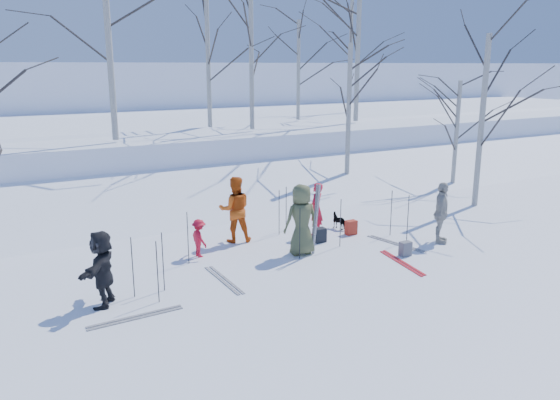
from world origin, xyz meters
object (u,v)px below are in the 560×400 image
skier_grey_west (102,268)px  skier_red_seated (199,238)px  skier_redor_behind (235,209)px  skier_cream_east (441,213)px  dog (340,221)px  backpack_dark (320,235)px  backpack_red (351,227)px  skier_olive_center (301,220)px  backpack_grey (405,249)px  skier_red_north (316,209)px

skier_grey_west → skier_red_seated: bearing=153.3°
skier_redor_behind → skier_cream_east: (4.94, -2.90, -0.07)m
skier_redor_behind → skier_red_seated: skier_redor_behind is taller
skier_redor_behind → skier_cream_east: bearing=167.7°
dog → backpack_dark: size_ratio=1.45×
skier_redor_behind → backpack_red: 3.48m
backpack_red → skier_redor_behind: bearing=161.7°
skier_olive_center → skier_red_seated: size_ratio=1.88×
skier_olive_center → backpack_grey: skier_olive_center is taller
skier_grey_west → skier_olive_center: bearing=127.8°
skier_cream_east → dog: skier_cream_east is taller
skier_olive_center → backpack_dark: (0.97, 0.60, -0.74)m
dog → skier_olive_center: bearing=16.6°
skier_redor_behind → skier_grey_west: 4.84m
skier_olive_center → skier_red_north: size_ratio=1.22×
skier_red_north → backpack_red: bearing=114.6°
skier_red_seated → backpack_red: size_ratio=2.37×
skier_cream_east → backpack_grey: bearing=149.7°
skier_grey_west → dog: skier_grey_west is taller
skier_redor_behind → dog: 3.38m
skier_redor_behind → skier_cream_east: skier_redor_behind is taller
skier_redor_behind → skier_red_seated: 1.57m
skier_cream_east → dog: 3.04m
skier_olive_center → backpack_dark: bearing=-143.3°
dog → backpack_grey: bearing=76.2°
skier_cream_east → skier_red_north: bearing=94.8°
skier_grey_west → backpack_red: size_ratio=3.83×
skier_grey_west → backpack_grey: skier_grey_west is taller
skier_grey_west → backpack_grey: bearing=114.5°
backpack_red → backpack_grey: bearing=-86.6°
skier_olive_center → backpack_dark: 1.36m
skier_olive_center → skier_red_north: 1.80m
skier_red_seated → backpack_dark: 3.43m
backpack_red → skier_grey_west: bearing=-168.9°
backpack_red → backpack_grey: size_ratio=1.11×
skier_redor_behind → dog: size_ratio=3.21×
skier_cream_east → backpack_grey: (-1.58, -0.37, -0.67)m
backpack_red → skier_red_seated: bearing=175.3°
skier_olive_center → backpack_grey: 2.82m
skier_red_north → skier_grey_west: bearing=-19.0°
skier_grey_west → backpack_grey: (7.50, -0.74, -0.61)m
skier_red_seated → skier_redor_behind: bearing=-68.4°
skier_olive_center → skier_redor_behind: bearing=-54.7°
dog → skier_redor_behind: bearing=-23.0°
backpack_dark → backpack_red: bearing=7.0°
skier_grey_west → dog: bearing=135.9°
skier_redor_behind → backpack_dark: size_ratio=4.65×
skier_cream_east → backpack_dark: size_ratio=4.31×
skier_grey_west → backpack_grey: size_ratio=4.23×
skier_olive_center → backpack_red: skier_olive_center is taller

